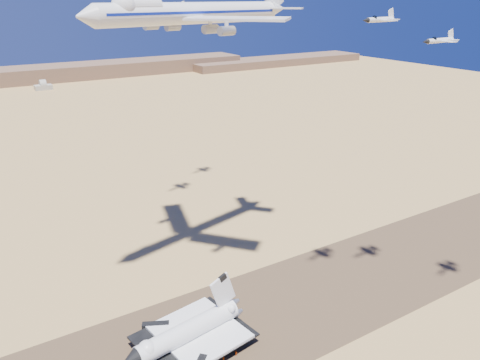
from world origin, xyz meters
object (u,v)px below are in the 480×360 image
crew_a (222,354)px  crew_c (236,353)px  chase_jet_a (380,19)px  carrier_747 (189,13)px  chase_jet_b (439,40)px  chase_jet_d (173,9)px  crew_b (223,359)px  shuttle (187,333)px

crew_a → crew_c: (3.59, -1.86, 0.03)m
chase_jet_a → carrier_747: bearing=118.9°
crew_a → crew_c: bearing=-93.0°
carrier_747 → chase_jet_b: 76.64m
chase_jet_a → chase_jet_b: bearing=-29.9°
crew_a → chase_jet_d: (33.66, 98.80, 94.21)m
crew_c → chase_jet_b: 110.11m
crew_b → crew_c: bearing=-131.7°
carrier_747 → crew_b: 107.03m
carrier_747 → crew_c: (-12.20, -48.24, -94.10)m
crew_a → carrier_747: bearing=5.6°
crew_b → chase_jet_d: 142.05m
chase_jet_d → crew_b: bearing=-127.6°
crew_c → chase_jet_d: (30.07, 100.66, 94.18)m
crew_a → chase_jet_d: chase_jet_d is taller
chase_jet_d → crew_a: bearing=-127.5°
crew_c → shuttle: bearing=13.5°
crew_b → crew_a: bearing=-61.9°
crew_a → crew_c: crew_c is taller
crew_c → chase_jet_d: size_ratio=0.11×
chase_jet_d → chase_jet_b: bearing=-89.3°
crew_a → crew_b: bearing=-176.4°
carrier_747 → chase_jet_a: 58.88m
shuttle → chase_jet_a: chase_jet_a is taller
chase_jet_b → crew_a: bearing=170.4°
chase_jet_d → crew_c: bearing=-125.4°
crew_a → chase_jet_a: bearing=-65.2°
chase_jet_a → crew_a: bearing=170.7°
carrier_747 → chase_jet_b: bearing=-57.3°
crew_c → chase_jet_a: 105.09m
shuttle → chase_jet_d: (40.86, 90.22, 89.58)m
shuttle → chase_jet_d: chase_jet_d is taller
crew_a → chase_jet_a: 106.81m
shuttle → carrier_747: (22.99, 37.80, 89.49)m
shuttle → crew_c: (10.79, -10.44, -4.61)m
crew_a → crew_b: size_ratio=1.00×
shuttle → chase_jet_d: size_ratio=2.61×
shuttle → chase_jet_b: bearing=-19.6°
chase_jet_a → chase_jet_d: bearing=91.2°
chase_jet_a → chase_jet_b: chase_jet_a is taller
crew_c → chase_jet_a: chase_jet_a is taller
crew_c → chase_jet_a: size_ratio=0.12×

